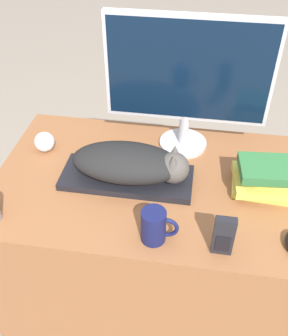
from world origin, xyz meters
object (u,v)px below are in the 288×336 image
at_px(keyboard, 127,178).
at_px(book_stack, 270,178).
at_px(coffee_mug, 155,226).
at_px(baseball, 45,142).
at_px(monitor, 188,76).
at_px(phone, 224,236).
at_px(cat, 133,163).

height_order(keyboard, book_stack, book_stack).
relative_size(coffee_mug, baseball, 1.46).
relative_size(monitor, baseball, 7.56).
xyz_separation_m(phone, book_stack, (0.15, 0.27, -0.01)).
bearing_deg(baseball, keyboard, -20.01).
bearing_deg(phone, monitor, 106.89).
distance_m(baseball, phone, 0.75).
xyz_separation_m(monitor, phone, (0.15, -0.49, -0.22)).
height_order(cat, baseball, cat).
bearing_deg(book_stack, keyboard, -177.47).
bearing_deg(cat, coffee_mug, -66.22).
distance_m(keyboard, book_stack, 0.47).
relative_size(keyboard, monitor, 0.79).
bearing_deg(cat, book_stack, 2.65).
relative_size(coffee_mug, book_stack, 0.46).
distance_m(monitor, baseball, 0.58).
bearing_deg(coffee_mug, cat, 113.78).
distance_m(baseball, book_stack, 0.81).
distance_m(cat, phone, 0.39).
relative_size(cat, baseball, 5.24).
relative_size(cat, coffee_mug, 3.59).
relative_size(phone, book_stack, 0.56).
bearing_deg(book_stack, baseball, 172.81).
height_order(baseball, book_stack, book_stack).
distance_m(coffee_mug, phone, 0.19).
bearing_deg(keyboard, book_stack, 2.53).
height_order(cat, monitor, monitor).
bearing_deg(monitor, coffee_mug, -95.40).
relative_size(keyboard, baseball, 5.97).
bearing_deg(book_stack, monitor, 144.43).
bearing_deg(monitor, keyboard, -126.61).
height_order(keyboard, baseball, baseball).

